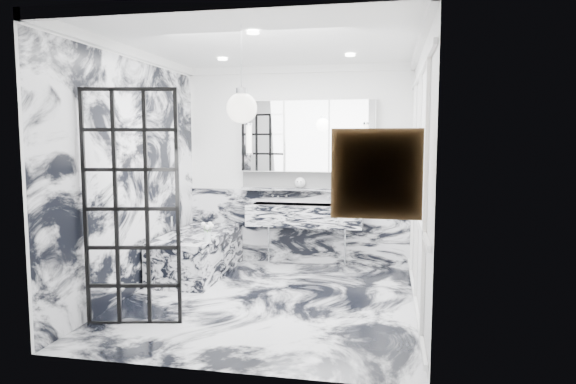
% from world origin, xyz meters
% --- Properties ---
extents(floor, '(3.60, 3.60, 0.00)m').
position_xyz_m(floor, '(0.00, 0.00, 0.00)').
color(floor, silver).
rests_on(floor, ground).
extents(ceiling, '(3.60, 3.60, 0.00)m').
position_xyz_m(ceiling, '(0.00, 0.00, 2.80)').
color(ceiling, white).
rests_on(ceiling, wall_back).
extents(wall_back, '(3.60, 0.00, 3.60)m').
position_xyz_m(wall_back, '(0.00, 1.80, 1.40)').
color(wall_back, white).
rests_on(wall_back, floor).
extents(wall_front, '(3.60, 0.00, 3.60)m').
position_xyz_m(wall_front, '(0.00, -1.80, 1.40)').
color(wall_front, white).
rests_on(wall_front, floor).
extents(wall_left, '(0.00, 3.60, 3.60)m').
position_xyz_m(wall_left, '(-1.60, 0.00, 1.40)').
color(wall_left, white).
rests_on(wall_left, floor).
extents(wall_right, '(0.00, 3.60, 3.60)m').
position_xyz_m(wall_right, '(1.60, 0.00, 1.40)').
color(wall_right, white).
rests_on(wall_right, floor).
extents(marble_clad_back, '(3.18, 0.05, 1.05)m').
position_xyz_m(marble_clad_back, '(0.00, 1.78, 0.53)').
color(marble_clad_back, silver).
rests_on(marble_clad_back, floor).
extents(marble_clad_left, '(0.02, 3.56, 2.68)m').
position_xyz_m(marble_clad_left, '(-1.59, 0.00, 1.34)').
color(marble_clad_left, silver).
rests_on(marble_clad_left, floor).
extents(panel_molding, '(0.03, 3.40, 2.30)m').
position_xyz_m(panel_molding, '(1.58, 0.00, 1.30)').
color(panel_molding, white).
rests_on(panel_molding, floor).
extents(soap_bottle_a, '(0.10, 0.10, 0.20)m').
position_xyz_m(soap_bottle_a, '(0.85, 1.71, 1.19)').
color(soap_bottle_a, '#8C5919').
rests_on(soap_bottle_a, ledge).
extents(soap_bottle_b, '(0.08, 0.08, 0.17)m').
position_xyz_m(soap_bottle_b, '(0.81, 1.71, 1.17)').
color(soap_bottle_b, '#4C4C51').
rests_on(soap_bottle_b, ledge).
extents(soap_bottle_c, '(0.13, 0.13, 0.15)m').
position_xyz_m(soap_bottle_c, '(0.67, 1.71, 1.17)').
color(soap_bottle_c, silver).
rests_on(soap_bottle_c, ledge).
extents(face_pot, '(0.15, 0.15, 0.15)m').
position_xyz_m(face_pot, '(0.05, 1.71, 1.17)').
color(face_pot, white).
rests_on(face_pot, ledge).
extents(amber_bottle, '(0.04, 0.04, 0.10)m').
position_xyz_m(amber_bottle, '(0.66, 1.71, 1.14)').
color(amber_bottle, '#8C5919').
rests_on(amber_bottle, ledge).
extents(flower_vase, '(0.08, 0.08, 0.12)m').
position_xyz_m(flower_vase, '(-0.84, 0.35, 0.61)').
color(flower_vase, silver).
rests_on(flower_vase, bathtub).
extents(crittall_door, '(0.87, 0.22, 2.24)m').
position_xyz_m(crittall_door, '(-1.11, -0.96, 1.12)').
color(crittall_door, black).
rests_on(crittall_door, floor).
extents(artwork, '(0.54, 0.05, 0.54)m').
position_xyz_m(artwork, '(1.20, -1.76, 1.54)').
color(artwork, orange).
rests_on(artwork, wall_front).
extents(pendant_light, '(0.26, 0.26, 0.26)m').
position_xyz_m(pendant_light, '(0.03, -1.09, 2.05)').
color(pendant_light, white).
rests_on(pendant_light, ceiling).
extents(trough_sink, '(1.60, 0.45, 0.30)m').
position_xyz_m(trough_sink, '(0.15, 1.55, 0.73)').
color(trough_sink, silver).
rests_on(trough_sink, wall_back).
extents(ledge, '(1.90, 0.14, 0.04)m').
position_xyz_m(ledge, '(0.15, 1.72, 1.07)').
color(ledge, silver).
rests_on(ledge, wall_back).
extents(subway_tile, '(1.90, 0.03, 0.23)m').
position_xyz_m(subway_tile, '(0.15, 1.78, 1.21)').
color(subway_tile, white).
rests_on(subway_tile, wall_back).
extents(mirror_cabinet, '(1.90, 0.16, 1.00)m').
position_xyz_m(mirror_cabinet, '(0.15, 1.73, 1.82)').
color(mirror_cabinet, white).
rests_on(mirror_cabinet, wall_back).
extents(sconce_left, '(0.07, 0.07, 0.40)m').
position_xyz_m(sconce_left, '(-0.67, 1.63, 1.78)').
color(sconce_left, white).
rests_on(sconce_left, mirror_cabinet).
extents(sconce_right, '(0.07, 0.07, 0.40)m').
position_xyz_m(sconce_right, '(0.97, 1.63, 1.78)').
color(sconce_right, white).
rests_on(sconce_right, mirror_cabinet).
extents(bathtub, '(0.75, 1.65, 0.55)m').
position_xyz_m(bathtub, '(-1.18, 0.90, 0.28)').
color(bathtub, silver).
rests_on(bathtub, floor).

